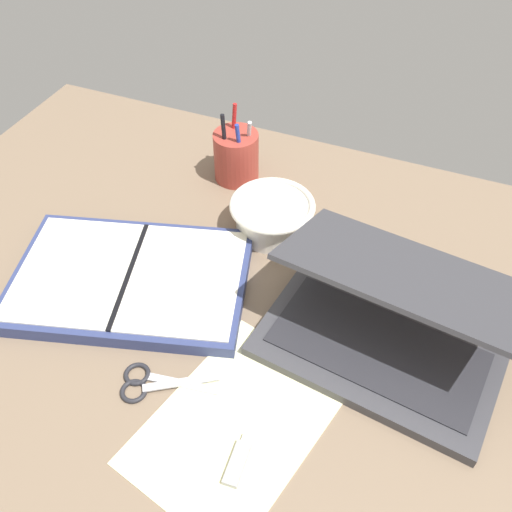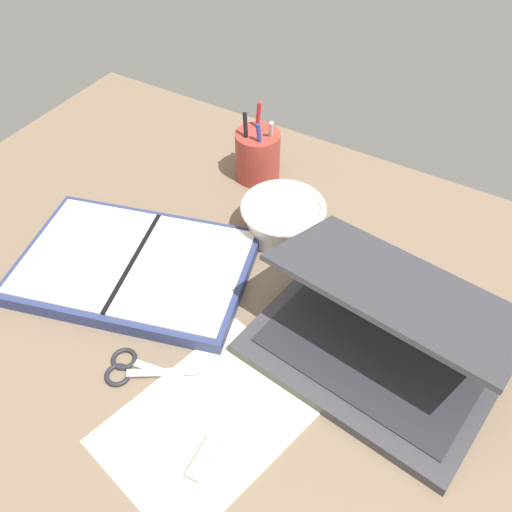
# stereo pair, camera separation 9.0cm
# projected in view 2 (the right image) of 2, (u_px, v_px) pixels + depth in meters

# --- Properties ---
(desk_top) EXTENTS (1.40, 1.00, 0.02)m
(desk_top) POSITION_uv_depth(u_px,v_px,m) (241.00, 315.00, 0.92)
(desk_top) COLOR #75604C
(desk_top) RESTS_ON ground
(laptop) EXTENTS (0.38, 0.31, 0.15)m
(laptop) POSITION_uv_depth(u_px,v_px,m) (376.00, 339.00, 0.82)
(laptop) COLOR #38383D
(laptop) RESTS_ON desk_top
(bowl) EXTENTS (0.15, 0.15, 0.06)m
(bowl) POSITION_uv_depth(u_px,v_px,m) (283.00, 217.00, 1.02)
(bowl) COLOR silver
(bowl) RESTS_ON desk_top
(pen_cup) EXTENTS (0.09, 0.09, 0.15)m
(pen_cup) POSITION_uv_depth(u_px,v_px,m) (258.00, 155.00, 1.12)
(pen_cup) COLOR #9E382D
(pen_cup) RESTS_ON desk_top
(planner) EXTENTS (0.44, 0.35, 0.03)m
(planner) POSITION_uv_depth(u_px,v_px,m) (134.00, 266.00, 0.96)
(planner) COLOR navy
(planner) RESTS_ON desk_top
(scissors) EXTENTS (0.14, 0.09, 0.01)m
(scissors) POSITION_uv_depth(u_px,v_px,m) (133.00, 368.00, 0.83)
(scissors) COLOR #B7B7BC
(scissors) RESTS_ON desk_top
(paper_sheet_front) EXTENTS (0.26, 0.33, 0.00)m
(paper_sheet_front) POSITION_uv_depth(u_px,v_px,m) (212.00, 419.00, 0.78)
(paper_sheet_front) COLOR #F4EFB2
(paper_sheet_front) RESTS_ON desk_top
(usb_drive) EXTENTS (0.02, 0.07, 0.01)m
(usb_drive) POSITION_uv_depth(u_px,v_px,m) (204.00, 457.00, 0.74)
(usb_drive) COLOR #99999E
(usb_drive) RESTS_ON desk_top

